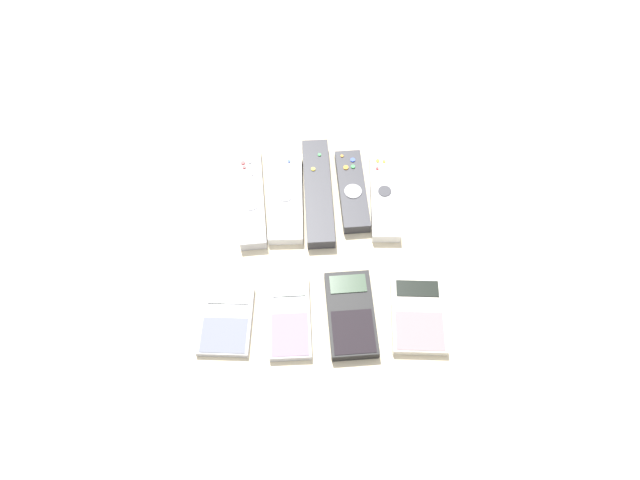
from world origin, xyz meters
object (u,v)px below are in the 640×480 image
Objects in this scene: remote_4 at (384,195)px; calculator_3 at (418,315)px; remote_1 at (286,197)px; remote_2 at (321,192)px; remote_0 at (251,196)px; calculator_0 at (226,320)px; remote_3 at (352,191)px; calculator_1 at (290,317)px; calculator_2 at (351,314)px.

calculator_3 is at bearing -79.02° from remote_4.
remote_1 is 1.39× the size of calculator_3.
remote_2 is at bearing 124.56° from calculator_3.
remote_1 is at bearing -7.95° from remote_0.
remote_4 is 0.35m from calculator_0.
remote_4 is 1.40× the size of calculator_3.
remote_3 is (0.06, 0.00, -0.00)m from remote_2.
remote_2 is at bearing 7.79° from remote_1.
calculator_1 is 0.10m from calculator_2.
remote_2 is (0.06, 0.01, 0.00)m from remote_1.
remote_4 is (0.11, -0.01, -0.00)m from remote_2.
remote_2 is at bearing 96.99° from calculator_2.
remote_1 is 0.25m from calculator_0.
remote_3 is at bearing 4.82° from remote_1.
calculator_1 is at bearing -123.90° from remote_4.
calculator_3 is at bearing -60.26° from remote_2.
remote_4 is 1.53× the size of calculator_0.
calculator_0 is 0.30m from calculator_3.
remote_0 is 0.06m from remote_1.
remote_1 is at bearing -177.92° from remote_4.
remote_0 is 1.45× the size of calculator_2.
remote_0 reaches higher than calculator_2.
remote_2 is 1.67× the size of calculator_3.
remote_4 is 1.31× the size of calculator_1.
calculator_2 is at bearing -178.71° from calculator_3.
remote_1 is 1.53× the size of calculator_0.
remote_2 and remote_3 have the same top height.
calculator_2 is (0.19, 0.00, 0.00)m from calculator_0.
calculator_1 is at bearing -104.78° from remote_2.
remote_1 is 0.06m from remote_2.
calculator_0 is at bearing 178.28° from calculator_2.
remote_4 is at bearing 44.32° from calculator_0.
remote_0 reaches higher than remote_1.
remote_2 reaches higher than calculator_1.
calculator_2 is (-0.07, -0.22, -0.00)m from remote_4.
remote_0 is 0.23m from remote_4.
calculator_2 is 0.10m from calculator_3.
calculator_2 is (0.04, -0.23, -0.00)m from remote_2.
remote_3 is at bearing 63.93° from calculator_1.
remote_0 is at bearing -179.46° from remote_2.
remote_3 is at bearing 52.38° from calculator_0.
remote_0 reaches higher than calculator_3.
calculator_3 is at bearing -2.07° from calculator_1.
remote_2 reaches higher than calculator_3.
remote_3 reaches higher than calculator_2.
calculator_1 is at bearing -177.76° from calculator_3.
remote_2 is at bearing 178.42° from remote_3.
calculator_1 is (-0.17, -0.22, -0.00)m from remote_4.
remote_2 reaches higher than remote_1.
calculator_2 is at bearing -1.03° from calculator_1.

